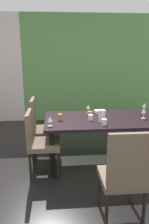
# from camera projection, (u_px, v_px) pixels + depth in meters

# --- Properties ---
(ground_plane) EXTENTS (5.89, 5.81, 0.02)m
(ground_plane) POSITION_uv_depth(u_px,v_px,m) (57.00, 181.00, 3.07)
(ground_plane) COLOR black
(garden_window_panel) EXTENTS (3.75, 0.10, 2.62)m
(garden_window_panel) POSITION_uv_depth(u_px,v_px,m) (97.00, 69.00, 5.54)
(garden_window_panel) COLOR #5F974F
(garden_window_panel) RESTS_ON ground_plane
(dining_table) EXTENTS (1.78, 0.94, 0.74)m
(dining_table) POSITION_uv_depth(u_px,v_px,m) (102.00, 124.00, 3.40)
(dining_table) COLOR black
(dining_table) RESTS_ON ground_plane
(chair_left_far) EXTENTS (0.45, 0.44, 1.01)m
(chair_left_far) POSITION_uv_depth(u_px,v_px,m) (41.00, 125.00, 3.61)
(chair_left_far) COLOR brown
(chair_left_far) RESTS_ON ground_plane
(chair_left_near) EXTENTS (0.45, 0.44, 0.95)m
(chair_left_near) POSITION_uv_depth(u_px,v_px,m) (39.00, 140.00, 3.08)
(chair_left_near) COLOR brown
(chair_left_near) RESTS_ON ground_plane
(chair_head_near) EXTENTS (0.44, 0.44, 1.04)m
(chair_head_near) POSITION_uv_depth(u_px,v_px,m) (124.00, 174.00, 2.17)
(chair_head_near) COLOR brown
(chair_head_near) RESTS_ON ground_plane
(wine_glass_center) EXTENTS (0.07, 0.07, 0.14)m
(wine_glass_center) POSITION_uv_depth(u_px,v_px,m) (88.00, 107.00, 3.66)
(wine_glass_center) COLOR silver
(wine_glass_center) RESTS_ON dining_table
(wine_glass_rear) EXTENTS (0.07, 0.07, 0.14)m
(wine_glass_rear) POSITION_uv_depth(u_px,v_px,m) (50.00, 119.00, 3.01)
(wine_glass_rear) COLOR silver
(wine_glass_rear) RESTS_ON dining_table
(wine_glass_west) EXTENTS (0.07, 0.07, 0.18)m
(wine_glass_west) POSITION_uv_depth(u_px,v_px,m) (144.00, 111.00, 3.34)
(wine_glass_west) COLOR silver
(wine_glass_west) RESTS_ON dining_table
(wine_glass_left) EXTENTS (0.07, 0.07, 0.16)m
(wine_glass_left) POSITION_uv_depth(u_px,v_px,m) (145.00, 105.00, 3.70)
(wine_glass_left) COLOR silver
(wine_glass_left) RESTS_ON dining_table
(serving_bowl_corner) EXTENTS (0.15, 0.15, 0.04)m
(serving_bowl_corner) POSITION_uv_depth(u_px,v_px,m) (98.00, 112.00, 3.68)
(serving_bowl_corner) COLOR silver
(serving_bowl_corner) RESTS_ON dining_table
(cup_north) EXTENTS (0.07, 0.07, 0.08)m
(cup_north) POSITION_uv_depth(u_px,v_px,m) (90.00, 117.00, 3.29)
(cup_north) COLOR white
(cup_north) RESTS_ON dining_table
(cup_south) EXTENTS (0.08, 0.08, 0.09)m
(cup_south) POSITION_uv_depth(u_px,v_px,m) (90.00, 114.00, 3.45)
(cup_south) COLOR #B4831B
(cup_south) RESTS_ON dining_table
(cup_near_shelf) EXTENTS (0.07, 0.07, 0.10)m
(cup_near_shelf) POSITION_uv_depth(u_px,v_px,m) (60.00, 117.00, 3.29)
(cup_near_shelf) COLOR #B28429
(cup_near_shelf) RESTS_ON dining_table
(cup_front) EXTENTS (0.08, 0.08, 0.09)m
(cup_front) POSITION_uv_depth(u_px,v_px,m) (104.00, 122.00, 3.06)
(cup_front) COLOR beige
(cup_front) RESTS_ON dining_table
(pitcher_east) EXTENTS (0.12, 0.10, 0.18)m
(pitcher_east) POSITION_uv_depth(u_px,v_px,m) (102.00, 116.00, 3.21)
(pitcher_east) COLOR silver
(pitcher_east) RESTS_ON dining_table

